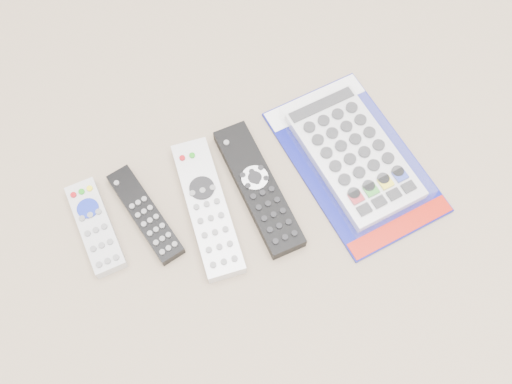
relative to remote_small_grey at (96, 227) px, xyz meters
name	(u,v)px	position (x,y,z in m)	size (l,w,h in m)	color
remote_small_grey	(96,227)	(0.00, 0.00, 0.00)	(0.05, 0.15, 0.02)	#B9B9BC
remote_slim_black	(145,214)	(0.07, -0.01, 0.00)	(0.07, 0.17, 0.02)	black
remote_silver_dvd	(207,208)	(0.16, -0.04, 0.00)	(0.08, 0.23, 0.03)	silver
remote_large_black	(258,188)	(0.25, -0.04, 0.00)	(0.06, 0.23, 0.02)	black
jumbo_remote_packaged	(354,154)	(0.40, -0.05, 0.01)	(0.20, 0.30, 0.04)	navy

